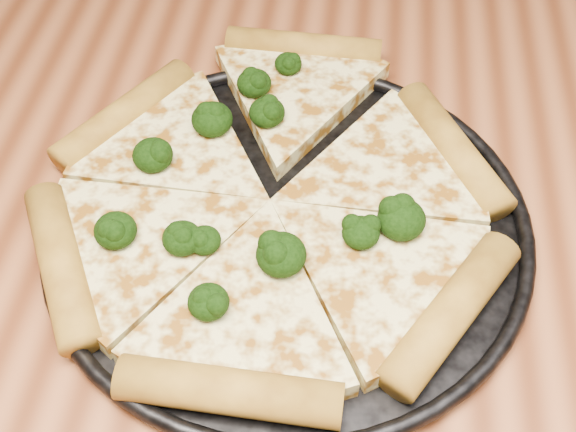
# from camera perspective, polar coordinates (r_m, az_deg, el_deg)

# --- Properties ---
(dining_table) EXTENTS (1.20, 0.90, 0.75)m
(dining_table) POSITION_cam_1_polar(r_m,az_deg,el_deg) (0.59, 5.00, -11.46)
(dining_table) COLOR brown
(dining_table) RESTS_ON ground
(pizza_pan) EXTENTS (0.35, 0.35, 0.02)m
(pizza_pan) POSITION_cam_1_polar(r_m,az_deg,el_deg) (0.54, -0.00, -0.57)
(pizza_pan) COLOR black
(pizza_pan) RESTS_ON dining_table
(pizza) EXTENTS (0.36, 0.37, 0.03)m
(pizza) POSITION_cam_1_polar(r_m,az_deg,el_deg) (0.54, -1.29, 1.47)
(pizza) COLOR #E8DD8E
(pizza) RESTS_ON pizza_pan
(broccoli_florets) EXTENTS (0.23, 0.27, 0.03)m
(broccoli_florets) POSITION_cam_1_polar(r_m,az_deg,el_deg) (0.54, -2.88, 2.14)
(broccoli_florets) COLOR black
(broccoli_florets) RESTS_ON pizza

